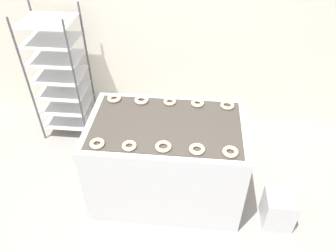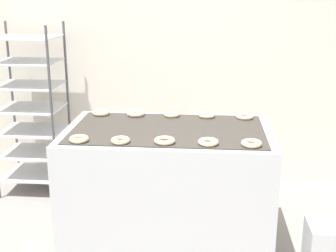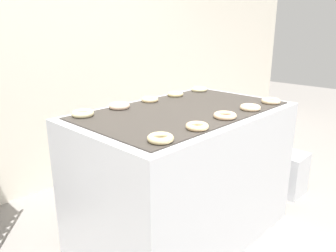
{
  "view_description": "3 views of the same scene",
  "coord_description": "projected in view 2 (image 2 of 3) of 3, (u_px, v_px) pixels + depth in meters",
  "views": [
    {
      "loc": [
        0.24,
        -1.62,
        2.88
      ],
      "look_at": [
        0.0,
        0.86,
        0.8
      ],
      "focal_mm": 35.0,
      "sensor_mm": 36.0,
      "label": 1
    },
    {
      "loc": [
        0.28,
        -2.51,
        1.94
      ],
      "look_at": [
        0.0,
        0.71,
        0.97
      ],
      "focal_mm": 50.0,
      "sensor_mm": 36.0,
      "label": 2
    },
    {
      "loc": [
        -1.61,
        -0.69,
        1.49
      ],
      "look_at": [
        0.0,
        0.86,
        0.8
      ],
      "focal_mm": 35.0,
      "sensor_mm": 36.0,
      "label": 3
    }
  ],
  "objects": [
    {
      "name": "donut_far_center",
      "position": [
        172.0,
        114.0,
        3.7
      ],
      "size": [
        0.13,
        0.13,
        0.03
      ],
      "primitive_type": "torus",
      "color": "beige",
      "rests_on": "fryer_machine"
    },
    {
      "name": "donut_near_center",
      "position": [
        165.0,
        141.0,
        3.07
      ],
      "size": [
        0.14,
        0.14,
        0.03
      ],
      "primitive_type": "torus",
      "color": "beige",
      "rests_on": "fryer_machine"
    },
    {
      "name": "donut_far_rightmost",
      "position": [
        245.0,
        116.0,
        3.65
      ],
      "size": [
        0.14,
        0.14,
        0.03
      ],
      "primitive_type": "torus",
      "color": "beige",
      "rests_on": "fryer_machine"
    },
    {
      "name": "fryer_machine",
      "position": [
        168.0,
        189.0,
        3.52
      ],
      "size": [
        1.5,
        0.92,
        0.95
      ],
      "color": "silver",
      "rests_on": "ground_plane"
    },
    {
      "name": "glaze_bin",
      "position": [
        327.0,
        250.0,
        3.23
      ],
      "size": [
        0.29,
        0.29,
        0.39
      ],
      "color": "silver",
      "rests_on": "ground_plane"
    },
    {
      "name": "donut_near_right",
      "position": [
        208.0,
        142.0,
        3.04
      ],
      "size": [
        0.13,
        0.13,
        0.03
      ],
      "primitive_type": "torus",
      "color": "beige",
      "rests_on": "fryer_machine"
    },
    {
      "name": "donut_near_left",
      "position": [
        120.0,
        140.0,
        3.08
      ],
      "size": [
        0.13,
        0.13,
        0.03
      ],
      "primitive_type": "torus",
      "color": "beige",
      "rests_on": "fryer_machine"
    },
    {
      "name": "wall_back",
      "position": [
        180.0,
        44.0,
        4.6
      ],
      "size": [
        8.0,
        0.05,
        2.8
      ],
      "color": "silver",
      "rests_on": "ground_plane"
    },
    {
      "name": "donut_far_right",
      "position": [
        207.0,
        115.0,
        3.68
      ],
      "size": [
        0.13,
        0.13,
        0.03
      ],
      "primitive_type": "torus",
      "color": "beige",
      "rests_on": "fryer_machine"
    },
    {
      "name": "donut_near_rightmost",
      "position": [
        251.0,
        143.0,
        3.01
      ],
      "size": [
        0.13,
        0.13,
        0.03
      ],
      "primitive_type": "torus",
      "color": "beige",
      "rests_on": "fryer_machine"
    },
    {
      "name": "baking_rack_cart",
      "position": [
        31.0,
        108.0,
        4.45
      ],
      "size": [
        0.6,
        0.53,
        1.62
      ],
      "color": "#4C4C51",
      "rests_on": "ground_plane"
    },
    {
      "name": "donut_far_left",
      "position": [
        136.0,
        113.0,
        3.72
      ],
      "size": [
        0.14,
        0.14,
        0.04
      ],
      "primitive_type": "torus",
      "color": "beige",
      "rests_on": "fryer_machine"
    },
    {
      "name": "donut_near_leftmost",
      "position": [
        79.0,
        139.0,
        3.1
      ],
      "size": [
        0.13,
        0.13,
        0.03
      ],
      "primitive_type": "torus",
      "color": "beige",
      "rests_on": "fryer_machine"
    },
    {
      "name": "donut_far_leftmost",
      "position": [
        101.0,
        113.0,
        3.74
      ],
      "size": [
        0.14,
        0.14,
        0.04
      ],
      "primitive_type": "torus",
      "color": "beige",
      "rests_on": "fryer_machine"
    }
  ]
}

